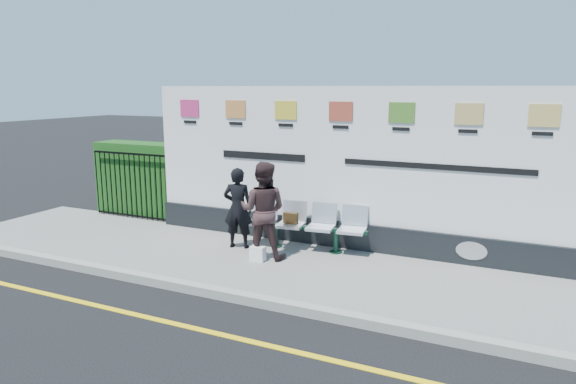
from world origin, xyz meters
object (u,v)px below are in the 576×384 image
object	(u,v)px
woman_left	(238,208)
woman_right	(263,210)
billboard	(341,179)
bench	(305,237)

from	to	relation	value
woman_left	woman_right	bearing A→B (deg)	140.89
billboard	woman_right	size ratio (longest dim) A/B	4.64
woman_right	bench	bearing A→B (deg)	-135.97
billboard	woman_left	size ratio (longest dim) A/B	5.24
billboard	woman_right	world-z (taller)	billboard
billboard	bench	distance (m)	1.27
billboard	woman_left	xyz separation A→B (m)	(-1.70, -0.90, -0.54)
bench	woman_left	size ratio (longest dim) A/B	1.46
billboard	bench	xyz separation A→B (m)	(-0.50, -0.50, -1.06)
billboard	woman_left	distance (m)	2.00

